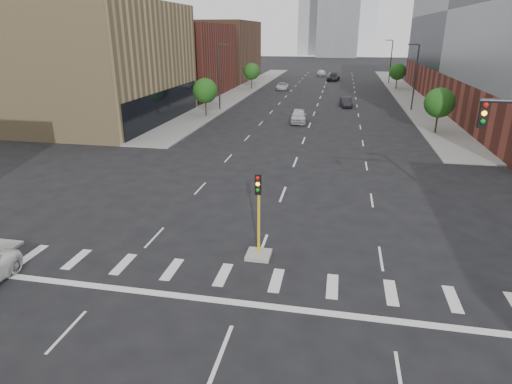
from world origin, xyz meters
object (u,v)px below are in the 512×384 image
(car_distant, at_px, (322,73))
(car_deep_right, at_px, (333,77))
(median_traffic_signal, at_px, (259,239))
(car_far_left, at_px, (282,86))
(car_near_left, at_px, (299,116))
(car_mid_right, at_px, (346,102))

(car_distant, bearing_deg, car_deep_right, -82.12)
(median_traffic_signal, relative_size, car_far_left, 0.92)
(car_near_left, relative_size, car_distant, 0.98)
(car_deep_right, bearing_deg, car_distant, 114.80)
(car_mid_right, height_order, car_far_left, car_mid_right)
(car_far_left, relative_size, car_deep_right, 0.81)
(car_mid_right, xyz_separation_m, car_distant, (-6.06, 47.60, 0.15))
(car_mid_right, xyz_separation_m, car_deep_right, (-2.80, 36.65, 0.15))
(car_near_left, bearing_deg, car_distant, 86.12)
(car_near_left, relative_size, car_deep_right, 0.83)
(median_traffic_signal, bearing_deg, car_near_left, 92.50)
(car_distant, bearing_deg, car_near_left, -98.45)
(car_near_left, xyz_separation_m, car_mid_right, (5.80, 13.35, -0.13))
(car_mid_right, height_order, car_distant, car_distant)
(median_traffic_signal, distance_m, car_near_left, 34.42)
(car_deep_right, bearing_deg, car_far_left, -109.17)
(car_near_left, xyz_separation_m, car_distant, (-0.26, 60.96, 0.01))
(car_far_left, distance_m, car_distant, 29.76)
(car_far_left, xyz_separation_m, car_distant, (6.15, 29.11, 0.18))
(median_traffic_signal, distance_m, car_deep_right, 84.41)
(car_deep_right, height_order, car_distant, car_deep_right)
(median_traffic_signal, xyz_separation_m, car_mid_right, (4.30, 47.74, -0.28))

